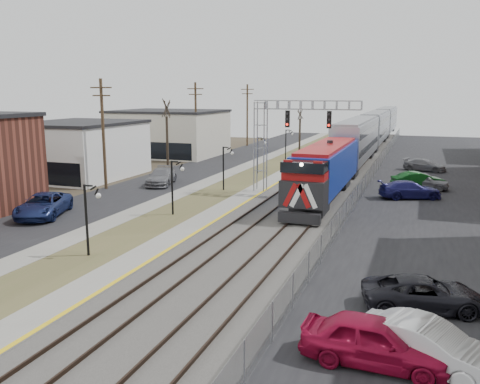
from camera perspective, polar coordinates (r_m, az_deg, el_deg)
The scene contains 26 objects.
ground at distance 21.06m, azimuth -20.82°, elevation -14.43°, with size 160.00×160.00×0.00m, color #473D2D.
street_west at distance 55.56m, azimuth -6.39°, elevation 2.00°, with size 7.00×120.00×0.04m, color black.
sidewalk at distance 53.74m, azimuth -2.08°, elevation 1.77°, with size 2.00×120.00×0.08m, color gray.
grass_median at distance 52.71m, azimuth 0.95°, elevation 1.58°, with size 4.00×120.00×0.06m, color #4E512B.
platform at distance 51.81m, azimuth 4.09°, elevation 1.48°, with size 2.00×120.00×0.24m, color gray.
ballast_bed at distance 50.71m, azimuth 9.53°, elevation 1.12°, with size 8.00×120.00×0.20m, color #595651.
parking_lot at distance 50.05m, azimuth 23.16°, elevation 0.14°, with size 16.00×120.00×0.04m, color black.
platform_edge at distance 51.56m, azimuth 5.03°, elevation 1.56°, with size 0.24×120.00×0.01m, color gold.
track_near at distance 51.07m, azimuth 7.33°, elevation 1.45°, with size 1.58×120.00×0.15m.
track_far at distance 50.44m, azimuth 11.22°, elevation 1.21°, with size 1.58×120.00×0.15m.
train at distance 76.77m, azimuth 14.41°, elevation 6.44°, with size 3.00×85.85×5.33m.
signal_gantry at distance 43.84m, azimuth 4.48°, elevation 6.91°, with size 9.00×1.07×8.15m.
lampposts at distance 37.19m, azimuth -7.42°, elevation 0.50°, with size 0.14×62.14×4.00m.
utility_poles at distance 47.91m, azimuth -15.09°, elevation 6.22°, with size 0.28×80.28×10.00m.
fence at distance 50.03m, azimuth 14.29°, elevation 1.60°, with size 0.04×120.00×1.60m, color gray.
buildings_west at distance 51.48m, azimuth -21.45°, elevation 3.93°, with size 14.00×67.00×7.00m.
bare_trees at distance 59.20m, azimuth -5.79°, elevation 5.20°, with size 12.30×42.30×5.95m.
car_lot_a at distance 17.85m, azimuth 14.90°, elevation -15.94°, with size 1.94×4.83×1.65m, color maroon.
car_lot_b at distance 18.11m, azimuth 20.26°, elevation -15.99°, with size 1.67×4.78×1.57m, color silver.
car_lot_c at distance 22.51m, azimuth 19.93°, elevation -10.77°, with size 2.28×4.94×1.37m, color black.
car_lot_d at distance 44.82m, azimuth 18.55°, elevation 0.20°, with size 2.07×5.10×1.48m, color navy.
car_lot_e at distance 49.42m, azimuth 19.78°, elevation 1.16°, with size 1.88×4.67×1.59m, color slate.
car_lot_f at distance 49.35m, azimuth 19.43°, elevation 1.17°, with size 1.67×4.80×1.58m, color #0E4915.
car_street_a at distance 39.03m, azimuth -21.21°, elevation -1.44°, with size 2.71×5.87×1.63m, color navy.
car_street_b at distance 49.43m, azimuth -8.82°, elevation 1.68°, with size 2.19×5.38×1.56m, color slate.
car_lot_g at distance 60.96m, azimuth 20.03°, elevation 2.83°, with size 1.90×4.67×1.35m, color slate.
Camera 1 is at (12.82, -14.16, 8.86)m, focal length 38.00 mm.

